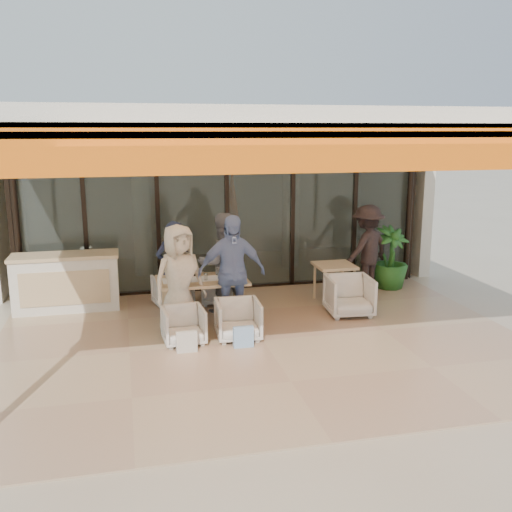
{
  "coord_description": "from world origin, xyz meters",
  "views": [
    {
      "loc": [
        -1.98,
        -8.0,
        3.19
      ],
      "look_at": [
        0.1,
        0.9,
        1.15
      ],
      "focal_mm": 40.0,
      "sensor_mm": 36.0,
      "label": 1
    }
  ],
  "objects_px": {
    "dining_table": "(201,282)",
    "diner_cream": "(179,279)",
    "host_counter": "(66,282)",
    "chair_far_left": "(172,289)",
    "chair_far_right": "(218,287)",
    "standing_woman": "(367,249)",
    "side_chair": "(349,294)",
    "chair_near_right": "(238,318)",
    "potted_palm": "(390,258)",
    "diner_navy": "(174,269)",
    "side_table": "(334,270)",
    "chair_near_left": "(184,324)",
    "diner_grey": "(222,263)",
    "diner_periwinkle": "(232,273)"
  },
  "relations": [
    {
      "from": "chair_far_left",
      "to": "chair_far_right",
      "type": "xyz_separation_m",
      "value": [
        0.84,
        0.0,
        -0.01
      ]
    },
    {
      "from": "chair_far_right",
      "to": "chair_near_left",
      "type": "distance_m",
      "value": 2.08
    },
    {
      "from": "side_table",
      "to": "standing_woman",
      "type": "relative_size",
      "value": 0.43
    },
    {
      "from": "chair_near_right",
      "to": "side_chair",
      "type": "relative_size",
      "value": 0.88
    },
    {
      "from": "side_table",
      "to": "standing_woman",
      "type": "bearing_deg",
      "value": 33.33
    },
    {
      "from": "standing_woman",
      "to": "chair_near_left",
      "type": "bearing_deg",
      "value": 1.29
    },
    {
      "from": "side_table",
      "to": "chair_far_right",
      "type": "bearing_deg",
      "value": 167.85
    },
    {
      "from": "dining_table",
      "to": "chair_near_right",
      "type": "xyz_separation_m",
      "value": [
        0.43,
        -0.96,
        -0.34
      ]
    },
    {
      "from": "dining_table",
      "to": "diner_navy",
      "type": "relative_size",
      "value": 0.9
    },
    {
      "from": "chair_far_left",
      "to": "host_counter",
      "type": "bearing_deg",
      "value": -19.36
    },
    {
      "from": "dining_table",
      "to": "side_table",
      "type": "relative_size",
      "value": 2.01
    },
    {
      "from": "dining_table",
      "to": "diner_periwinkle",
      "type": "distance_m",
      "value": 0.68
    },
    {
      "from": "diner_grey",
      "to": "potted_palm",
      "type": "height_order",
      "value": "diner_grey"
    },
    {
      "from": "side_chair",
      "to": "chair_near_left",
      "type": "bearing_deg",
      "value": -161.68
    },
    {
      "from": "diner_navy",
      "to": "standing_woman",
      "type": "bearing_deg",
      "value": -178.81
    },
    {
      "from": "diner_grey",
      "to": "diner_cream",
      "type": "height_order",
      "value": "diner_grey"
    },
    {
      "from": "chair_near_right",
      "to": "potted_palm",
      "type": "distance_m",
      "value": 4.16
    },
    {
      "from": "side_table",
      "to": "side_chair",
      "type": "relative_size",
      "value": 0.96
    },
    {
      "from": "chair_near_left",
      "to": "diner_grey",
      "type": "bearing_deg",
      "value": 54.92
    },
    {
      "from": "chair_near_right",
      "to": "potted_palm",
      "type": "bearing_deg",
      "value": 32.85
    },
    {
      "from": "side_table",
      "to": "side_chair",
      "type": "xyz_separation_m",
      "value": [
        -0.0,
        -0.75,
        -0.25
      ]
    },
    {
      "from": "dining_table",
      "to": "standing_woman",
      "type": "height_order",
      "value": "standing_woman"
    },
    {
      "from": "side_table",
      "to": "potted_palm",
      "type": "xyz_separation_m",
      "value": [
        1.46,
        0.66,
        0.0
      ]
    },
    {
      "from": "standing_woman",
      "to": "side_chair",
      "type": "bearing_deg",
      "value": 29.51
    },
    {
      "from": "host_counter",
      "to": "chair_far_right",
      "type": "relative_size",
      "value": 2.96
    },
    {
      "from": "dining_table",
      "to": "diner_grey",
      "type": "distance_m",
      "value": 0.65
    },
    {
      "from": "chair_far_left",
      "to": "chair_near_left",
      "type": "bearing_deg",
      "value": 76.42
    },
    {
      "from": "diner_cream",
      "to": "standing_woman",
      "type": "relative_size",
      "value": 1.0
    },
    {
      "from": "host_counter",
      "to": "diner_cream",
      "type": "xyz_separation_m",
      "value": [
        1.85,
        -1.59,
        0.35
      ]
    },
    {
      "from": "host_counter",
      "to": "diner_periwinkle",
      "type": "xyz_separation_m",
      "value": [
        2.69,
        -1.59,
        0.41
      ]
    },
    {
      "from": "host_counter",
      "to": "diner_navy",
      "type": "bearing_deg",
      "value": -20.37
    },
    {
      "from": "diner_grey",
      "to": "standing_woman",
      "type": "relative_size",
      "value": 1.02
    },
    {
      "from": "chair_far_left",
      "to": "diner_grey",
      "type": "height_order",
      "value": "diner_grey"
    },
    {
      "from": "diner_cream",
      "to": "potted_palm",
      "type": "bearing_deg",
      "value": -1.27
    },
    {
      "from": "chair_far_left",
      "to": "chair_near_right",
      "type": "relative_size",
      "value": 0.95
    },
    {
      "from": "chair_near_left",
      "to": "potted_palm",
      "type": "relative_size",
      "value": 0.49
    },
    {
      "from": "chair_far_right",
      "to": "standing_woman",
      "type": "distance_m",
      "value": 3.08
    },
    {
      "from": "chair_far_right",
      "to": "diner_navy",
      "type": "relative_size",
      "value": 0.37
    },
    {
      "from": "side_chair",
      "to": "standing_woman",
      "type": "relative_size",
      "value": 0.44
    },
    {
      "from": "host_counter",
      "to": "chair_far_left",
      "type": "distance_m",
      "value": 1.87
    },
    {
      "from": "chair_far_left",
      "to": "potted_palm",
      "type": "height_order",
      "value": "potted_palm"
    },
    {
      "from": "standing_woman",
      "to": "potted_palm",
      "type": "xyz_separation_m",
      "value": [
        0.55,
        0.07,
        -0.23
      ]
    },
    {
      "from": "dining_table",
      "to": "diner_cream",
      "type": "bearing_deg",
      "value": -132.02
    },
    {
      "from": "host_counter",
      "to": "side_table",
      "type": "height_order",
      "value": "host_counter"
    },
    {
      "from": "standing_woman",
      "to": "diner_cream",
      "type": "bearing_deg",
      "value": -4.82
    },
    {
      "from": "diner_periwinkle",
      "to": "potted_palm",
      "type": "relative_size",
      "value": 1.47
    },
    {
      "from": "chair_near_right",
      "to": "chair_far_left",
      "type": "bearing_deg",
      "value": 116.13
    },
    {
      "from": "dining_table",
      "to": "diner_cream",
      "type": "height_order",
      "value": "diner_cream"
    },
    {
      "from": "chair_far_right",
      "to": "standing_woman",
      "type": "bearing_deg",
      "value": -168.73
    },
    {
      "from": "host_counter",
      "to": "diner_grey",
      "type": "distance_m",
      "value": 2.8
    }
  ]
}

